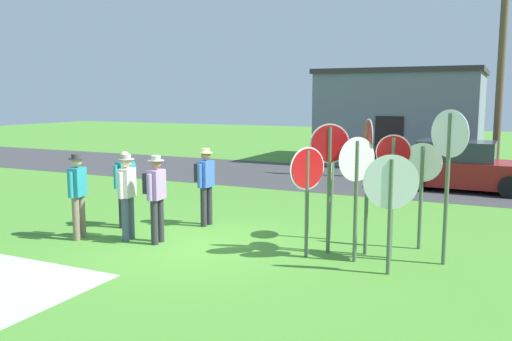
{
  "coord_description": "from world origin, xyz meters",
  "views": [
    {
      "loc": [
        5.54,
        -8.6,
        2.87
      ],
      "look_at": [
        0.69,
        1.64,
        1.3
      ],
      "focal_mm": 37.54,
      "sensor_mm": 36.0,
      "label": 1
    }
  ],
  "objects_px": {
    "stop_sign_nearest": "(307,183)",
    "person_with_sunhat": "(125,185)",
    "stop_sign_leaning_right": "(422,178)",
    "stop_sign_center_cluster": "(448,159)",
    "stop_sign_rear_right": "(391,194)",
    "stop_sign_leaning_left": "(367,164)",
    "person_in_blue": "(78,191)",
    "parked_car_on_street": "(462,168)",
    "stop_sign_low_front": "(329,166)",
    "utility_pole": "(502,47)",
    "person_in_dark_shirt": "(205,181)",
    "person_near_signs": "(127,192)",
    "stop_sign_far_back": "(331,177)",
    "person_holding_notes": "(156,193)",
    "stop_sign_rear_left": "(393,177)",
    "stop_sign_tallest": "(356,177)"
  },
  "relations": [
    {
      "from": "person_in_blue",
      "to": "person_with_sunhat",
      "type": "distance_m",
      "value": 1.23
    },
    {
      "from": "stop_sign_far_back",
      "to": "person_holding_notes",
      "type": "distance_m",
      "value": 3.49
    },
    {
      "from": "stop_sign_center_cluster",
      "to": "stop_sign_rear_right",
      "type": "relative_size",
      "value": 1.36
    },
    {
      "from": "stop_sign_nearest",
      "to": "person_in_dark_shirt",
      "type": "relative_size",
      "value": 1.15
    },
    {
      "from": "stop_sign_nearest",
      "to": "person_in_dark_shirt",
      "type": "distance_m",
      "value": 3.16
    },
    {
      "from": "stop_sign_rear_left",
      "to": "person_holding_notes",
      "type": "distance_m",
      "value": 4.5
    },
    {
      "from": "stop_sign_leaning_right",
      "to": "person_with_sunhat",
      "type": "relative_size",
      "value": 1.19
    },
    {
      "from": "stop_sign_tallest",
      "to": "stop_sign_leaning_left",
      "type": "distance_m",
      "value": 0.54
    },
    {
      "from": "stop_sign_tallest",
      "to": "stop_sign_leaning_right",
      "type": "xyz_separation_m",
      "value": [
        0.9,
        1.3,
        -0.13
      ]
    },
    {
      "from": "parked_car_on_street",
      "to": "stop_sign_tallest",
      "type": "relative_size",
      "value": 1.98
    },
    {
      "from": "stop_sign_nearest",
      "to": "person_with_sunhat",
      "type": "xyz_separation_m",
      "value": [
        -4.37,
        0.39,
        -0.41
      ]
    },
    {
      "from": "person_holding_notes",
      "to": "person_in_dark_shirt",
      "type": "xyz_separation_m",
      "value": [
        0.13,
        1.68,
        0.0
      ]
    },
    {
      "from": "parked_car_on_street",
      "to": "stop_sign_leaning_right",
      "type": "bearing_deg",
      "value": -91.35
    },
    {
      "from": "stop_sign_low_front",
      "to": "stop_sign_leaning_left",
      "type": "xyz_separation_m",
      "value": [
        0.64,
        0.21,
        0.04
      ]
    },
    {
      "from": "stop_sign_far_back",
      "to": "stop_sign_rear_right",
      "type": "xyz_separation_m",
      "value": [
        1.51,
        -1.67,
        0.07
      ]
    },
    {
      "from": "stop_sign_rear_right",
      "to": "person_in_dark_shirt",
      "type": "relative_size",
      "value": 1.13
    },
    {
      "from": "parked_car_on_street",
      "to": "stop_sign_rear_right",
      "type": "distance_m",
      "value": 9.06
    },
    {
      "from": "stop_sign_rear_left",
      "to": "stop_sign_center_cluster",
      "type": "xyz_separation_m",
      "value": [
        0.91,
        0.03,
        0.36
      ]
    },
    {
      "from": "stop_sign_tallest",
      "to": "person_in_blue",
      "type": "bearing_deg",
      "value": -170.54
    },
    {
      "from": "utility_pole",
      "to": "stop_sign_rear_left",
      "type": "bearing_deg",
      "value": -98.04
    },
    {
      "from": "stop_sign_leaning_left",
      "to": "stop_sign_nearest",
      "type": "bearing_deg",
      "value": -147.0
    },
    {
      "from": "stop_sign_center_cluster",
      "to": "stop_sign_rear_right",
      "type": "height_order",
      "value": "stop_sign_center_cluster"
    },
    {
      "from": "stop_sign_leaning_left",
      "to": "person_in_dark_shirt",
      "type": "height_order",
      "value": "stop_sign_leaning_left"
    },
    {
      "from": "stop_sign_leaning_right",
      "to": "stop_sign_center_cluster",
      "type": "relative_size",
      "value": 0.76
    },
    {
      "from": "stop_sign_rear_right",
      "to": "person_near_signs",
      "type": "xyz_separation_m",
      "value": [
        -5.17,
        -0.12,
        -0.35
      ]
    },
    {
      "from": "stop_sign_low_front",
      "to": "stop_sign_center_cluster",
      "type": "bearing_deg",
      "value": 6.09
    },
    {
      "from": "stop_sign_center_cluster",
      "to": "stop_sign_far_back",
      "type": "xyz_separation_m",
      "value": [
        -2.26,
        0.74,
        -0.56
      ]
    },
    {
      "from": "utility_pole",
      "to": "stop_sign_tallest",
      "type": "relative_size",
      "value": 3.91
    },
    {
      "from": "utility_pole",
      "to": "person_in_blue",
      "type": "height_order",
      "value": "utility_pole"
    },
    {
      "from": "utility_pole",
      "to": "person_in_dark_shirt",
      "type": "distance_m",
      "value": 11.57
    },
    {
      "from": "person_in_dark_shirt",
      "to": "person_with_sunhat",
      "type": "bearing_deg",
      "value": -149.43
    },
    {
      "from": "person_in_blue",
      "to": "person_holding_notes",
      "type": "xyz_separation_m",
      "value": [
        1.6,
        0.42,
        0.03
      ]
    },
    {
      "from": "stop_sign_rear_right",
      "to": "person_near_signs",
      "type": "height_order",
      "value": "stop_sign_rear_right"
    },
    {
      "from": "stop_sign_leaning_right",
      "to": "stop_sign_rear_right",
      "type": "distance_m",
      "value": 1.75
    },
    {
      "from": "stop_sign_center_cluster",
      "to": "person_in_dark_shirt",
      "type": "bearing_deg",
      "value": 172.47
    },
    {
      "from": "parked_car_on_street",
      "to": "stop_sign_low_front",
      "type": "distance_m",
      "value": 8.52
    },
    {
      "from": "parked_car_on_street",
      "to": "person_with_sunhat",
      "type": "bearing_deg",
      "value": -127.2
    },
    {
      "from": "stop_sign_leaning_left",
      "to": "parked_car_on_street",
      "type": "bearing_deg",
      "value": 82.89
    },
    {
      "from": "stop_sign_leaning_left",
      "to": "person_in_blue",
      "type": "distance_m",
      "value": 5.73
    },
    {
      "from": "stop_sign_rear_right",
      "to": "stop_sign_nearest",
      "type": "distance_m",
      "value": 1.57
    },
    {
      "from": "stop_sign_tallest",
      "to": "person_with_sunhat",
      "type": "relative_size",
      "value": 1.3
    },
    {
      "from": "stop_sign_leaning_left",
      "to": "person_in_blue",
      "type": "bearing_deg",
      "value": -165.62
    },
    {
      "from": "stop_sign_leaning_left",
      "to": "person_in_blue",
      "type": "xyz_separation_m",
      "value": [
        -5.51,
        -1.41,
        -0.69
      ]
    },
    {
      "from": "stop_sign_leaning_right",
      "to": "stop_sign_far_back",
      "type": "relative_size",
      "value": 1.07
    },
    {
      "from": "stop_sign_center_cluster",
      "to": "stop_sign_nearest",
      "type": "distance_m",
      "value": 2.42
    },
    {
      "from": "stop_sign_far_back",
      "to": "person_near_signs",
      "type": "relative_size",
      "value": 1.09
    },
    {
      "from": "person_in_blue",
      "to": "stop_sign_low_front",
      "type": "bearing_deg",
      "value": 13.85
    },
    {
      "from": "parked_car_on_street",
      "to": "stop_sign_nearest",
      "type": "bearing_deg",
      "value": -102.53
    },
    {
      "from": "stop_sign_low_front",
      "to": "person_holding_notes",
      "type": "xyz_separation_m",
      "value": [
        -3.27,
        -0.78,
        -0.62
      ]
    },
    {
      "from": "person_in_blue",
      "to": "person_with_sunhat",
      "type": "xyz_separation_m",
      "value": [
        0.22,
        1.21,
        -0.03
      ]
    }
  ]
}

